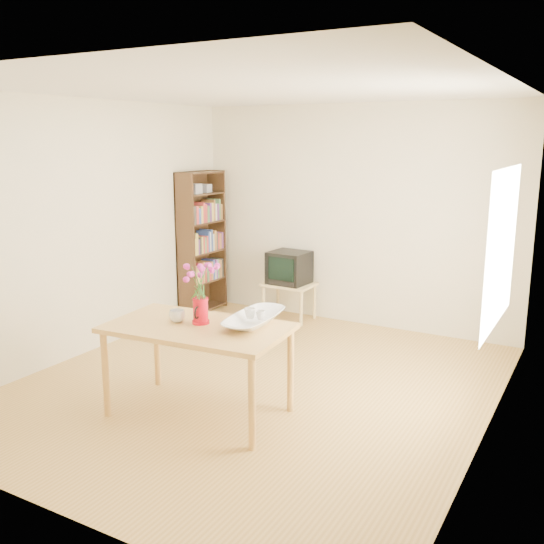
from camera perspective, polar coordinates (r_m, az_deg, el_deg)
The scene contains 11 objects.
room at distance 5.25m, azimuth -1.31°, elevation 2.57°, with size 4.50×4.50×4.50m.
table at distance 4.89m, azimuth -7.00°, elevation -5.92°, with size 1.50×0.93×0.75m.
tv_stand at distance 7.47m, azimuth 1.63°, elevation -1.60°, with size 0.60×0.45×0.46m.
bookshelf at distance 7.78m, azimuth -6.61°, elevation 2.32°, with size 0.28×0.70×1.80m.
pitcher at distance 4.89m, azimuth -6.72°, elevation -3.74°, with size 0.14×0.22×0.21m.
flowers at distance 4.82m, azimuth -6.82°, elevation -0.60°, with size 0.24×0.24×0.34m, color #E335AE, non-canonical shape.
mug at distance 4.96m, azimuth -8.92°, elevation -4.11°, with size 0.13×0.13×0.10m, color white.
bowl at distance 4.81m, azimuth -1.70°, elevation -2.32°, with size 0.48×0.48×0.45m, color white.
teacup_a at distance 4.84m, azimuth -2.10°, elevation -2.73°, with size 0.08×0.08×0.07m, color white.
teacup_b at distance 4.82m, azimuth -1.11°, elevation -2.87°, with size 0.07×0.07×0.06m, color white.
television at distance 7.41m, azimuth 1.69°, elevation 0.48°, with size 0.48×0.45×0.39m.
Camera 1 is at (2.67, -4.43, 2.21)m, focal length 40.00 mm.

